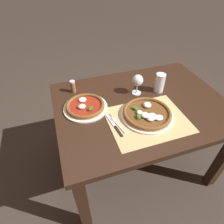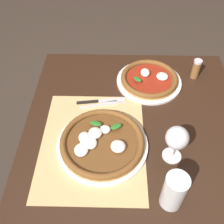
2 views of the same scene
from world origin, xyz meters
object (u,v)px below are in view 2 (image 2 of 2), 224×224
Objects in this scene: pint_glass at (174,192)px; pizza_far at (149,79)px; pizza_near at (102,142)px; pepper_shaker at (196,69)px; wine_glass at (177,139)px; fork at (104,104)px; knife at (101,101)px.

pizza_far is at bearing -177.34° from pint_glass.
pizza_far is at bearing 150.78° from pizza_near.
pint_glass is 1.49× the size of pepper_shaker.
pizza_far is 0.42m from wine_glass.
pizza_far is at bearing -172.43° from wine_glass.
pint_glass is at bearing 47.64° from pizza_near.
pepper_shaker is (-0.04, 0.22, 0.03)m from pizza_far.
wine_glass is 0.78× the size of fork.
pizza_far reaches higher than fork.
fork is at bearing -179.34° from pizza_near.
fork is at bearing -151.08° from pint_glass.
pizza_near is at bearing -45.94° from pepper_shaker.
pizza_far is at bearing -78.66° from pepper_shaker.
pizza_far is (-0.36, 0.20, -0.00)m from pizza_near.
pint_glass is 0.73× the size of fork.
wine_glass reaches higher than pepper_shaker.
fork is 0.02m from knife.
pizza_near is at bearing -98.70° from wine_glass.
pepper_shaker is (-0.41, 0.42, 0.03)m from pizza_near.
pepper_shaker reaches higher than fork.
pizza_near is 1.73× the size of fork.
pizza_far is 3.11× the size of pepper_shaker.
pint_glass is 0.67× the size of knife.
fork is (-0.21, -0.00, -0.02)m from pizza_near.
wine_glass is at bearing 171.04° from pint_glass.
pizza_far is 0.58m from pint_glass.
pepper_shaker is at bearing 134.06° from pizza_near.
pizza_near is 0.23m from knife.
pizza_near is at bearing 0.66° from fork.
wine_glass is 0.48m from pepper_shaker.
knife is at bearing -151.12° from pint_glass.
pizza_near is 0.27m from wine_glass.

